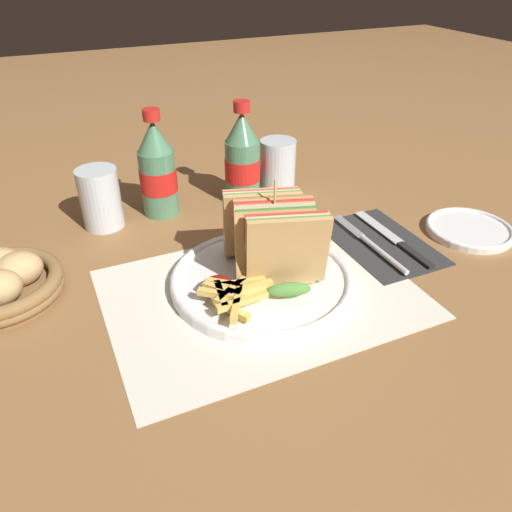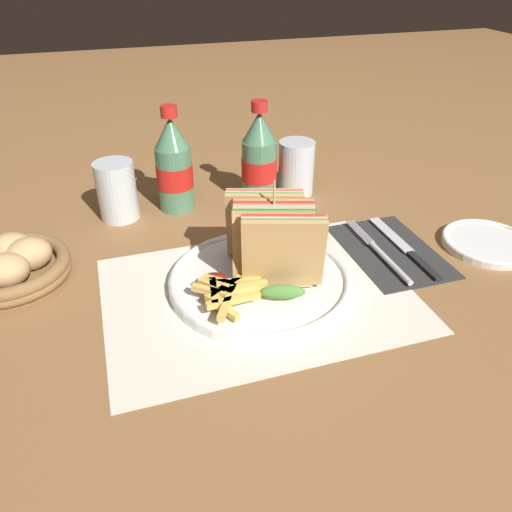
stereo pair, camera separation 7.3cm
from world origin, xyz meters
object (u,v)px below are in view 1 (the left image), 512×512
at_px(plate_main, 262,280).
at_px(knife, 393,238).
at_px(coke_bottle_far, 242,160).
at_px(glass_far, 100,198).
at_px(coke_bottle_near, 158,171).
at_px(side_saucer, 469,229).
at_px(fork, 376,248).
at_px(club_sandwich, 274,239).
at_px(glass_near, 278,170).

relative_size(plate_main, knife, 1.34).
relative_size(coke_bottle_far, glass_far, 1.82).
bearing_deg(coke_bottle_near, knife, -38.87).
bearing_deg(side_saucer, fork, 175.51).
relative_size(plate_main, coke_bottle_near, 1.38).
distance_m(fork, coke_bottle_near, 0.41).
height_order(club_sandwich, side_saucer, club_sandwich).
bearing_deg(coke_bottle_near, coke_bottle_far, -6.24).
height_order(plate_main, club_sandwich, club_sandwich).
bearing_deg(side_saucer, coke_bottle_far, 137.92).
relative_size(club_sandwich, glass_far, 1.67).
height_order(knife, side_saucer, side_saucer).
distance_m(plate_main, fork, 0.21).
distance_m(glass_near, glass_far, 0.35).
distance_m(plate_main, club_sandwich, 0.07).
distance_m(plate_main, glass_far, 0.34).
relative_size(club_sandwich, coke_bottle_far, 0.92).
bearing_deg(plate_main, coke_bottle_near, 103.95).
bearing_deg(knife, fork, -160.85).
xyz_separation_m(coke_bottle_near, glass_far, (-0.11, -0.01, -0.03)).
relative_size(knife, side_saucer, 1.37).
height_order(plate_main, coke_bottle_far, coke_bottle_far).
bearing_deg(fork, club_sandwich, -179.04).
xyz_separation_m(knife, glass_near, (-0.09, 0.26, 0.04)).
xyz_separation_m(plate_main, glass_near, (0.17, 0.28, 0.04)).
bearing_deg(glass_near, club_sandwich, -117.62).
distance_m(club_sandwich, knife, 0.25).
xyz_separation_m(plate_main, fork, (0.21, 0.01, -0.00)).
distance_m(coke_bottle_far, glass_far, 0.27).
bearing_deg(coke_bottle_far, glass_far, 177.83).
distance_m(club_sandwich, fork, 0.20).
height_order(plate_main, glass_near, glass_near).
relative_size(club_sandwich, coke_bottle_near, 0.92).
bearing_deg(glass_near, side_saucer, -51.57).
bearing_deg(glass_far, side_saucer, -26.75).
distance_m(knife, coke_bottle_far, 0.31).
relative_size(coke_bottle_far, glass_near, 1.82).
bearing_deg(coke_bottle_far, plate_main, -107.56).
xyz_separation_m(fork, coke_bottle_near, (-0.28, 0.28, 0.07)).
relative_size(coke_bottle_near, coke_bottle_far, 1.00).
relative_size(fork, side_saucer, 1.36).
distance_m(coke_bottle_far, glass_near, 0.09).
bearing_deg(fork, coke_bottle_far, 114.96).
height_order(glass_near, glass_far, same).
bearing_deg(glass_near, fork, -81.12).
bearing_deg(coke_bottle_far, glass_near, 7.21).
bearing_deg(knife, plate_main, -174.64).
bearing_deg(plate_main, glass_near, 59.53).
bearing_deg(fork, glass_far, 144.74).
distance_m(club_sandwich, side_saucer, 0.38).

